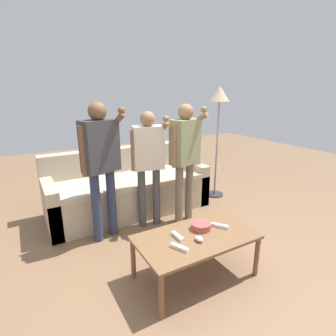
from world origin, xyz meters
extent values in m
plane|color=brown|center=(0.00, 0.00, 0.00)|extent=(12.00, 12.00, 0.00)
cube|color=#B7A88E|center=(-0.04, 1.46, 0.22)|extent=(2.17, 0.85, 0.44)
cube|color=#C6B59A|center=(-0.04, 1.39, 0.47)|extent=(1.89, 0.73, 0.06)
cube|color=#B7A88E|center=(-0.04, 1.79, 0.65)|extent=(2.17, 0.18, 0.40)
cube|color=#B7A88E|center=(-1.05, 1.46, 0.30)|extent=(0.14, 0.85, 0.59)
cube|color=#B7A88E|center=(0.97, 1.46, 0.30)|extent=(0.14, 0.85, 0.59)
cube|color=brown|center=(-0.04, -0.14, 0.40)|extent=(1.05, 0.60, 0.03)
cylinder|color=brown|center=(-0.54, -0.41, 0.19)|extent=(0.04, 0.04, 0.39)
cylinder|color=brown|center=(0.45, -0.41, 0.19)|extent=(0.04, 0.04, 0.39)
cylinder|color=brown|center=(-0.54, 0.13, 0.19)|extent=(0.04, 0.04, 0.39)
cylinder|color=brown|center=(0.45, 0.13, 0.19)|extent=(0.04, 0.04, 0.39)
cylinder|color=#B24C47|center=(0.07, -0.06, 0.44)|extent=(0.18, 0.18, 0.06)
ellipsoid|color=white|center=(-0.07, -0.22, 0.44)|extent=(0.06, 0.09, 0.05)
cylinder|color=#4C4C51|center=(-0.07, -0.21, 0.46)|extent=(0.02, 0.02, 0.01)
cylinder|color=#2D2D33|center=(1.38, 1.31, 0.01)|extent=(0.28, 0.28, 0.02)
cylinder|color=gray|center=(1.38, 1.31, 0.75)|extent=(0.03, 0.03, 1.46)
cone|color=#C1AD89|center=(1.38, 1.31, 1.59)|extent=(0.30, 0.30, 0.22)
cylinder|color=#2D3856|center=(-0.64, 0.90, 0.40)|extent=(0.10, 0.10, 0.80)
cylinder|color=#2D3856|center=(-0.45, 0.96, 0.40)|extent=(0.10, 0.10, 0.80)
cube|color=#38383D|center=(-0.54, 0.93, 1.08)|extent=(0.42, 0.30, 0.55)
sphere|color=brown|center=(-0.54, 0.93, 1.44)|extent=(0.19, 0.19, 0.19)
cylinder|color=brown|center=(-0.73, 0.87, 1.05)|extent=(0.07, 0.07, 0.52)
cylinder|color=#38383D|center=(-0.36, 0.98, 1.18)|extent=(0.07, 0.07, 0.26)
cylinder|color=brown|center=(-0.34, 0.91, 1.34)|extent=(0.13, 0.26, 0.20)
sphere|color=brown|center=(-0.32, 0.84, 1.44)|extent=(0.08, 0.08, 0.08)
cylinder|color=#47474C|center=(-0.06, 0.97, 0.37)|extent=(0.09, 0.09, 0.74)
cylinder|color=#47474C|center=(0.12, 0.93, 0.37)|extent=(0.09, 0.09, 0.74)
cube|color=beige|center=(0.03, 0.95, 0.99)|extent=(0.38, 0.25, 0.51)
sphere|color=#936B4C|center=(0.03, 0.95, 1.33)|extent=(0.18, 0.18, 0.18)
cylinder|color=#936B4C|center=(-0.14, 0.98, 0.97)|extent=(0.06, 0.06, 0.48)
cylinder|color=beige|center=(0.20, 0.91, 1.09)|extent=(0.06, 0.06, 0.24)
cylinder|color=#936B4C|center=(0.19, 0.84, 1.24)|extent=(0.11, 0.24, 0.18)
sphere|color=#936B4C|center=(0.17, 0.78, 1.34)|extent=(0.07, 0.07, 0.07)
cylinder|color=#756656|center=(0.36, 0.78, 0.39)|extent=(0.10, 0.10, 0.78)
cylinder|color=#756656|center=(0.54, 0.83, 0.39)|extent=(0.10, 0.10, 0.78)
cube|color=gray|center=(0.45, 0.80, 1.05)|extent=(0.41, 0.29, 0.54)
sphere|color=#936B4C|center=(0.45, 0.80, 1.40)|extent=(0.19, 0.19, 0.19)
cylinder|color=#936B4C|center=(0.27, 0.75, 1.02)|extent=(0.07, 0.07, 0.51)
cylinder|color=gray|center=(0.63, 0.86, 1.15)|extent=(0.07, 0.07, 0.25)
cylinder|color=#936B4C|center=(0.64, 0.80, 1.31)|extent=(0.13, 0.26, 0.17)
sphere|color=#936B4C|center=(0.66, 0.74, 1.43)|extent=(0.08, 0.08, 0.08)
cube|color=white|center=(0.24, -0.13, 0.43)|extent=(0.12, 0.15, 0.03)
cylinder|color=silver|center=(0.22, -0.10, 0.45)|extent=(0.01, 0.01, 0.00)
cube|color=silver|center=(0.27, -0.16, 0.45)|extent=(0.02, 0.02, 0.00)
cube|color=white|center=(-0.28, -0.24, 0.43)|extent=(0.10, 0.16, 0.03)
cylinder|color=silver|center=(-0.29, -0.21, 0.45)|extent=(0.01, 0.01, 0.00)
cube|color=silver|center=(-0.26, -0.28, 0.45)|extent=(0.02, 0.02, 0.00)
cube|color=white|center=(-0.20, -0.09, 0.43)|extent=(0.04, 0.15, 0.03)
cylinder|color=silver|center=(-0.20, -0.06, 0.45)|extent=(0.01, 0.01, 0.00)
cube|color=silver|center=(-0.20, -0.13, 0.45)|extent=(0.02, 0.02, 0.00)
camera|label=1|loc=(-1.29, -1.82, 1.65)|focal=28.46mm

